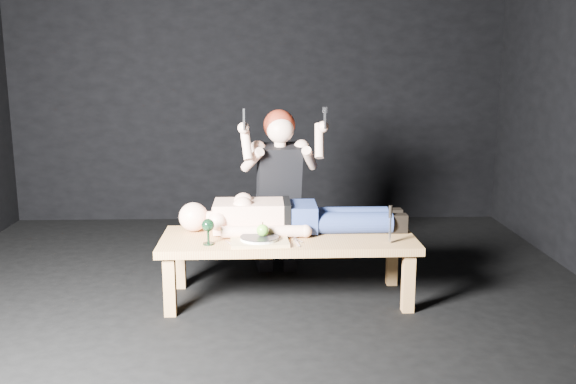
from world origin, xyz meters
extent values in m
plane|color=black|center=(0.00, 0.00, 0.00)|extent=(5.00, 5.00, 0.00)
plane|color=black|center=(0.00, 2.50, 1.50)|extent=(5.00, 0.00, 5.00)
cube|color=#A88648|center=(0.25, 0.18, 0.23)|extent=(1.74, 0.67, 0.45)
cube|color=tan|center=(0.05, 0.02, 0.46)|extent=(0.40, 0.30, 0.02)
cylinder|color=white|center=(0.05, 0.02, 0.48)|extent=(0.27, 0.27, 0.02)
sphere|color=#4A981E|center=(0.08, 0.03, 0.53)|extent=(0.08, 0.08, 0.08)
cube|color=#B2B2B7|center=(-0.13, -0.01, 0.45)|extent=(0.09, 0.17, 0.01)
cube|color=#B2B2B7|center=(0.30, 0.01, 0.45)|extent=(0.04, 0.18, 0.01)
cube|color=#B2B2B7|center=(0.30, 0.10, 0.45)|extent=(0.09, 0.17, 0.01)
camera|label=1|loc=(0.12, -3.95, 1.61)|focal=39.09mm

